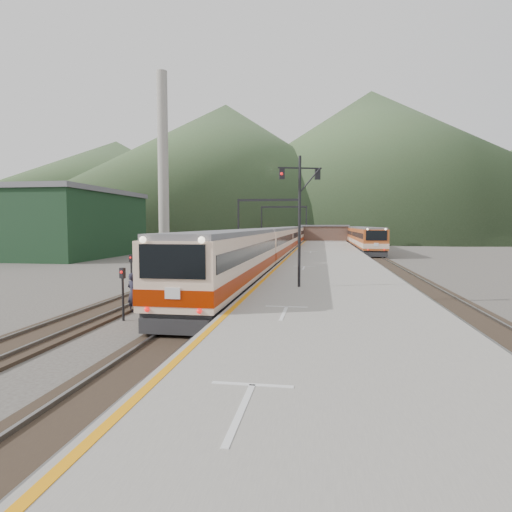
% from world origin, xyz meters
% --- Properties ---
extents(ground, '(400.00, 400.00, 0.00)m').
position_xyz_m(ground, '(0.00, 0.00, 0.00)').
color(ground, '#47423D').
rests_on(ground, ground).
extents(track_main, '(2.60, 200.00, 0.23)m').
position_xyz_m(track_main, '(0.00, 40.00, 0.07)').
color(track_main, black).
rests_on(track_main, ground).
extents(track_far, '(2.60, 200.00, 0.23)m').
position_xyz_m(track_far, '(-5.00, 40.00, 0.07)').
color(track_far, black).
rests_on(track_far, ground).
extents(track_second, '(2.60, 200.00, 0.23)m').
position_xyz_m(track_second, '(11.50, 40.00, 0.07)').
color(track_second, black).
rests_on(track_second, ground).
extents(platform, '(8.00, 100.00, 1.00)m').
position_xyz_m(platform, '(5.60, 38.00, 0.50)').
color(platform, gray).
rests_on(platform, ground).
extents(gantry_near, '(9.55, 0.25, 8.00)m').
position_xyz_m(gantry_near, '(-2.85, 55.00, 5.59)').
color(gantry_near, black).
rests_on(gantry_near, ground).
extents(gantry_far, '(9.55, 0.25, 8.00)m').
position_xyz_m(gantry_far, '(-2.85, 80.00, 5.59)').
color(gantry_far, black).
rests_on(gantry_far, ground).
extents(warehouse, '(14.50, 20.50, 8.60)m').
position_xyz_m(warehouse, '(-28.00, 42.00, 4.32)').
color(warehouse, black).
rests_on(warehouse, ground).
extents(smokestack, '(1.80, 1.80, 30.00)m').
position_xyz_m(smokestack, '(-22.00, 62.00, 15.00)').
color(smokestack, '#9E998E').
rests_on(smokestack, ground).
extents(station_shed, '(9.40, 4.40, 3.10)m').
position_xyz_m(station_shed, '(5.60, 78.00, 2.57)').
color(station_shed, brown).
rests_on(station_shed, platform).
extents(hill_a, '(180.00, 180.00, 60.00)m').
position_xyz_m(hill_a, '(-40.00, 190.00, 30.00)').
color(hill_a, '#364C2B').
rests_on(hill_a, ground).
extents(hill_b, '(220.00, 220.00, 75.00)m').
position_xyz_m(hill_b, '(30.00, 230.00, 37.50)').
color(hill_b, '#364C2B').
rests_on(hill_b, ground).
extents(hill_d, '(200.00, 200.00, 55.00)m').
position_xyz_m(hill_d, '(-120.00, 240.00, 27.50)').
color(hill_d, '#364C2B').
rests_on(hill_d, ground).
extents(main_train, '(2.90, 79.45, 3.54)m').
position_xyz_m(main_train, '(0.00, 45.02, 2.00)').
color(main_train, beige).
rests_on(main_train, track_main).
extents(second_train, '(3.01, 40.92, 3.67)m').
position_xyz_m(second_train, '(11.50, 64.45, 2.06)').
color(second_train, '#B04D1F').
rests_on(second_train, track_second).
extents(signal_mast, '(2.13, 0.77, 6.47)m').
position_xyz_m(signal_mast, '(3.98, 12.55, 4.97)').
color(signal_mast, black).
rests_on(signal_mast, platform).
extents(short_signal_a, '(0.26, 0.22, 2.27)m').
position_xyz_m(short_signal_a, '(-3.27, 8.18, 1.46)').
color(short_signal_a, black).
rests_on(short_signal_a, ground).
extents(short_signal_b, '(0.26, 0.22, 2.27)m').
position_xyz_m(short_signal_b, '(-3.48, 25.35, 1.46)').
color(short_signal_b, black).
rests_on(short_signal_b, ground).
extents(short_signal_c, '(0.22, 0.16, 2.27)m').
position_xyz_m(short_signal_c, '(-6.46, 15.83, 1.46)').
color(short_signal_c, black).
rests_on(short_signal_c, ground).
extents(worker, '(0.81, 0.70, 1.86)m').
position_xyz_m(worker, '(-3.60, 9.86, 0.93)').
color(worker, '#242333').
rests_on(worker, ground).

